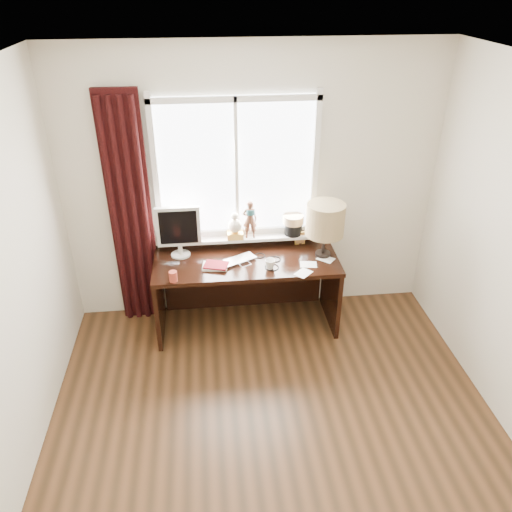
{
  "coord_description": "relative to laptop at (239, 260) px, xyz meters",
  "views": [
    {
      "loc": [
        -0.44,
        -2.32,
        3.07
      ],
      "look_at": [
        -0.05,
        1.25,
        1.0
      ],
      "focal_mm": 35.0,
      "sensor_mm": 36.0,
      "label": 1
    }
  ],
  "objects": [
    {
      "name": "brush_holder",
      "position": [
        0.62,
        0.3,
        0.05
      ],
      "size": [
        0.09,
        0.09,
        0.25
      ],
      "color": "black",
      "rests_on": "desk"
    },
    {
      "name": "monitor",
      "position": [
        -0.53,
        0.17,
        0.27
      ],
      "size": [
        0.4,
        0.18,
        0.49
      ],
      "color": "beige",
      "rests_on": "desk"
    },
    {
      "name": "table_lamp",
      "position": [
        0.79,
        0.02,
        0.35
      ],
      "size": [
        0.35,
        0.35,
        0.52
      ],
      "color": "black",
      "rests_on": "desk"
    },
    {
      "name": "mug",
      "position": [
        0.27,
        -0.16,
        0.03
      ],
      "size": [
        0.13,
        0.13,
        0.09
      ],
      "primitive_type": "imported",
      "rotation": [
        0.0,
        0.0,
        0.74
      ],
      "color": "white",
      "rests_on": "desk"
    },
    {
      "name": "notebook_stack",
      "position": [
        -0.22,
        -0.08,
        0.0
      ],
      "size": [
        0.25,
        0.2,
        0.03
      ],
      "color": "beige",
      "rests_on": "desk"
    },
    {
      "name": "desk",
      "position": [
        0.07,
        0.12,
        -0.26
      ],
      "size": [
        1.7,
        0.7,
        0.75
      ],
      "color": "black",
      "rests_on": "floor"
    },
    {
      "name": "laptop",
      "position": [
        0.0,
        0.0,
        0.0
      ],
      "size": [
        0.38,
        0.33,
        0.03
      ],
      "primitive_type": "imported",
      "rotation": [
        0.0,
        0.0,
        0.48
      ],
      "color": "silver",
      "rests_on": "desk"
    },
    {
      "name": "red_cup",
      "position": [
        -0.58,
        -0.28,
        0.03
      ],
      "size": [
        0.07,
        0.07,
        0.09
      ],
      "primitive_type": "cylinder",
      "color": "#9E3423",
      "rests_on": "desk"
    },
    {
      "name": "loose_papers",
      "position": [
        0.66,
        -0.15,
        -0.01
      ],
      "size": [
        0.44,
        0.4,
        0.0
      ],
      "color": "white",
      "rests_on": "desk"
    },
    {
      "name": "ceiling",
      "position": [
        0.17,
        -1.61,
        1.84
      ],
      "size": [
        3.5,
        4.0,
        0.0
      ],
      "primitive_type": "cube",
      "color": "white",
      "rests_on": "wall_back"
    },
    {
      "name": "icon_frame",
      "position": [
        0.62,
        0.26,
        0.05
      ],
      "size": [
        0.1,
        0.03,
        0.13
      ],
      "color": "gold",
      "rests_on": "desk"
    },
    {
      "name": "floor",
      "position": [
        0.17,
        -1.61,
        -0.76
      ],
      "size": [
        3.5,
        4.0,
        0.0
      ],
      "primitive_type": "cube",
      "color": "#55331A",
      "rests_on": "ground"
    },
    {
      "name": "window",
      "position": [
        0.03,
        0.34,
        0.54
      ],
      "size": [
        1.52,
        0.21,
        1.4
      ],
      "color": "white",
      "rests_on": "ground"
    },
    {
      "name": "desk_cables",
      "position": [
        0.28,
        -0.05,
        -0.01
      ],
      "size": [
        0.27,
        0.37,
        0.01
      ],
      "color": "black",
      "rests_on": "desk"
    },
    {
      "name": "curtain",
      "position": [
        -0.96,
        0.3,
        0.35
      ],
      "size": [
        0.38,
        0.09,
        2.25
      ],
      "color": "black",
      "rests_on": "floor"
    },
    {
      "name": "wall_back",
      "position": [
        0.17,
        0.39,
        0.54
      ],
      "size": [
        3.5,
        0.0,
        2.6
      ],
      "primitive_type": "cube",
      "rotation": [
        1.57,
        0.0,
        0.0
      ],
      "color": "beige",
      "rests_on": "ground"
    }
  ]
}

